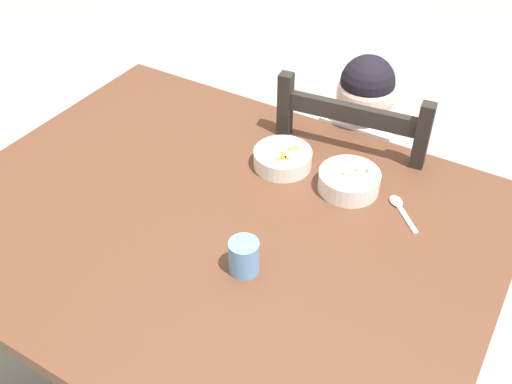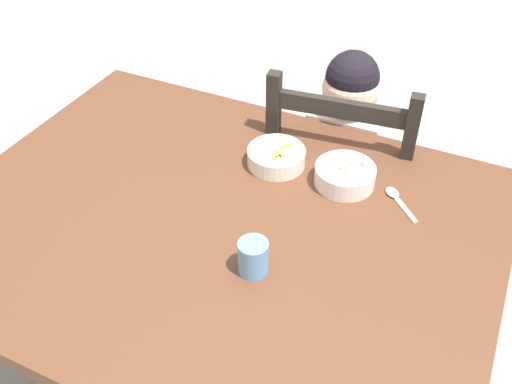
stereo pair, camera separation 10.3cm
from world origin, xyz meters
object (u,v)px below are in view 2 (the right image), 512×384
(bowl_of_peas, at_px, (345,175))
(bowl_of_carrots, at_px, (276,157))
(dining_chair, at_px, (339,194))
(drinking_cup, at_px, (253,257))
(spoon, at_px, (396,198))
(child_figure, at_px, (341,151))
(dining_table, at_px, (218,247))

(bowl_of_peas, height_order, bowl_of_carrots, bowl_of_peas)
(dining_chair, relative_size, drinking_cup, 11.48)
(bowl_of_peas, xyz_separation_m, spoon, (0.14, -0.00, -0.02))
(dining_chair, bearing_deg, spoon, -53.01)
(bowl_of_peas, relative_size, drinking_cup, 1.92)
(dining_chair, distance_m, bowl_of_carrots, 0.45)
(spoon, bearing_deg, bowl_of_carrots, 179.42)
(child_figure, relative_size, bowl_of_carrots, 6.06)
(dining_chair, height_order, bowl_of_carrots, dining_chair)
(dining_table, relative_size, child_figure, 1.41)
(bowl_of_carrots, bearing_deg, dining_chair, 71.15)
(spoon, bearing_deg, dining_chair, 126.99)
(bowl_of_carrots, bearing_deg, bowl_of_peas, 0.03)
(dining_table, relative_size, dining_chair, 1.43)
(dining_chair, xyz_separation_m, child_figure, (-0.01, -0.00, 0.18))
(dining_table, xyz_separation_m, bowl_of_peas, (0.23, 0.26, 0.12))
(dining_chair, height_order, drinking_cup, dining_chair)
(drinking_cup, bearing_deg, bowl_of_carrots, 106.38)
(dining_chair, distance_m, bowl_of_peas, 0.45)
(dining_table, height_order, dining_chair, dining_chair)
(dining_table, distance_m, dining_chair, 0.61)
(dining_table, height_order, child_figure, child_figure)
(dining_chair, height_order, spoon, dining_chair)
(child_figure, relative_size, bowl_of_peas, 6.06)
(spoon, bearing_deg, drinking_cup, -120.86)
(dining_table, distance_m, bowl_of_peas, 0.37)
(dining_table, xyz_separation_m, dining_chair, (0.14, 0.56, -0.20))
(dining_table, bearing_deg, bowl_of_peas, 48.27)
(child_figure, bearing_deg, bowl_of_peas, -71.97)
(child_figure, xyz_separation_m, drinking_cup, (0.01, -0.66, 0.16))
(bowl_of_peas, distance_m, spoon, 0.14)
(dining_chair, distance_m, drinking_cup, 0.75)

